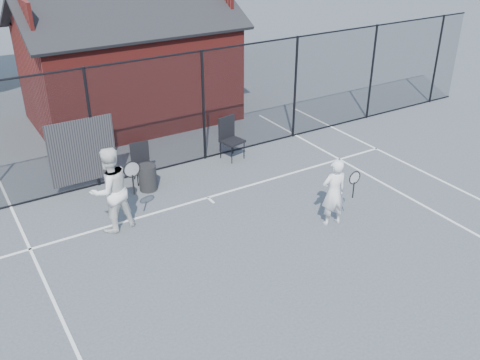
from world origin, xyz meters
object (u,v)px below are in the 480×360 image
player_back (111,190)px  waste_bin (148,178)px  chair_left (142,164)px  chair_right (232,139)px  player_front (334,192)px  clubhouse (130,69)px

player_back → waste_bin: size_ratio=2.93×
chair_left → player_back: bearing=-120.5°
chair_left → chair_right: bearing=7.9°
player_back → waste_bin: player_back is taller
player_back → chair_right: 4.36m
player_front → player_back: (-4.13, 2.29, 0.17)m
player_front → chair_right: bearing=92.0°
chair_right → waste_bin: chair_right is taller
player_front → chair_left: (-2.75, 4.03, -0.29)m
clubhouse → waste_bin: (-1.54, -4.87, -1.28)m
clubhouse → chair_right: (1.14, -4.40, -1.04)m
waste_bin → clubhouse: bearing=72.5°
player_back → chair_right: bearing=23.5°
waste_bin → player_back: bearing=-136.0°
player_front → chair_right: player_front is taller
clubhouse → player_front: size_ratio=4.21×
player_front → chair_right: size_ratio=1.35×
clubhouse → player_back: size_ratio=3.44×
player_front → chair_left: bearing=124.3°
player_back → waste_bin: 1.92m
player_front → chair_right: (-0.14, 4.03, -0.21)m
chair_right → waste_bin: 2.73m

